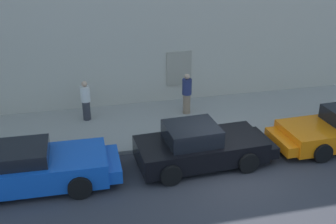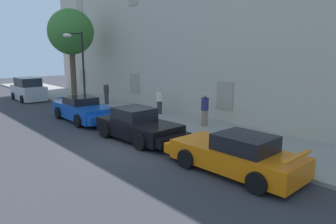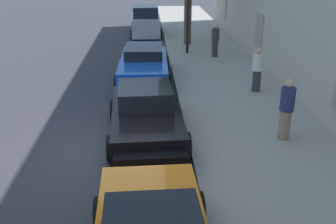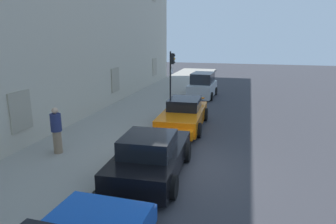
{
  "view_description": "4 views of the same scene",
  "coord_description": "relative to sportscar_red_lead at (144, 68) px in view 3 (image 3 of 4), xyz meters",
  "views": [
    {
      "loc": [
        -4.54,
        -10.83,
        7.28
      ],
      "look_at": [
        -1.65,
        1.21,
        1.78
      ],
      "focal_mm": 45.14,
      "sensor_mm": 36.0,
      "label": 1
    },
    {
      "loc": [
        10.68,
        -7.33,
        4.0
      ],
      "look_at": [
        1.31,
        0.83,
        1.56
      ],
      "focal_mm": 33.57,
      "sensor_mm": 36.0,
      "label": 2
    },
    {
      "loc": [
        9.44,
        0.84,
        4.86
      ],
      "look_at": [
        0.41,
        1.33,
        1.19
      ],
      "focal_mm": 41.61,
      "sensor_mm": 36.0,
      "label": 3
    },
    {
      "loc": [
        -9.19,
        -2.01,
        4.34
      ],
      "look_at": [
        0.81,
        0.61,
        1.72
      ],
      "focal_mm": 32.58,
      "sensor_mm": 36.0,
      "label": 4
    }
  ],
  "objects": [
    {
      "name": "ground_plane",
      "position": [
        5.83,
        -0.69,
        -0.61
      ],
      "size": [
        80.0,
        80.0,
        0.0
      ],
      "primitive_type": "plane",
      "color": "#333338"
    },
    {
      "name": "sidewalk",
      "position": [
        5.83,
        3.31,
        -0.54
      ],
      "size": [
        60.0,
        4.16,
        0.14
      ],
      "primitive_type": "cube",
      "color": "gray",
      "rests_on": "ground"
    },
    {
      "name": "sportscar_red_lead",
      "position": [
        0.0,
        0.0,
        0.0
      ],
      "size": [
        4.93,
        2.2,
        1.35
      ],
      "color": "#144CB2",
      "rests_on": "ground"
    },
    {
      "name": "sportscar_yellow_flank",
      "position": [
        5.29,
        0.09,
        0.0
      ],
      "size": [
        4.62,
        2.27,
        1.43
      ],
      "color": "black",
      "rests_on": "ground"
    },
    {
      "name": "hatchback_parked",
      "position": [
        -10.17,
        0.1,
        0.21
      ],
      "size": [
        3.84,
        1.96,
        1.84
      ],
      "color": "#B2B7BC",
      "rests_on": "ground"
    },
    {
      "name": "pedestrian_admiring",
      "position": [
        5.76,
        3.86,
        0.39
      ],
      "size": [
        0.46,
        0.46,
        1.71
      ],
      "color": "#8C7259",
      "rests_on": "sidewalk"
    },
    {
      "name": "pedestrian_strolling",
      "position": [
        -3.57,
        3.5,
        0.34
      ],
      "size": [
        0.5,
        0.5,
        1.61
      ],
      "color": "#333338",
      "rests_on": "sidewalk"
    },
    {
      "name": "pedestrian_bystander",
      "position": [
        1.71,
        4.17,
        0.35
      ],
      "size": [
        0.52,
        0.52,
        1.62
      ],
      "color": "#333338",
      "rests_on": "sidewalk"
    }
  ]
}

